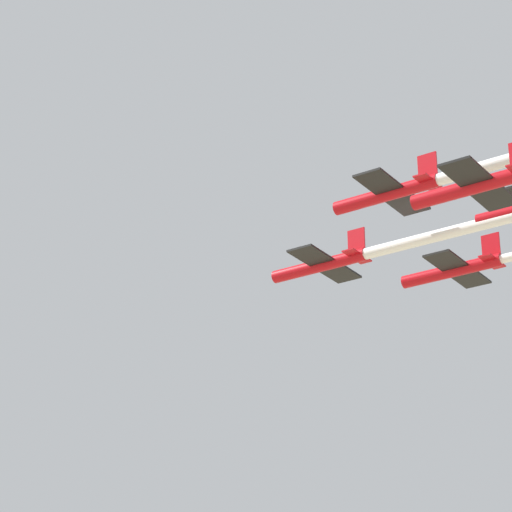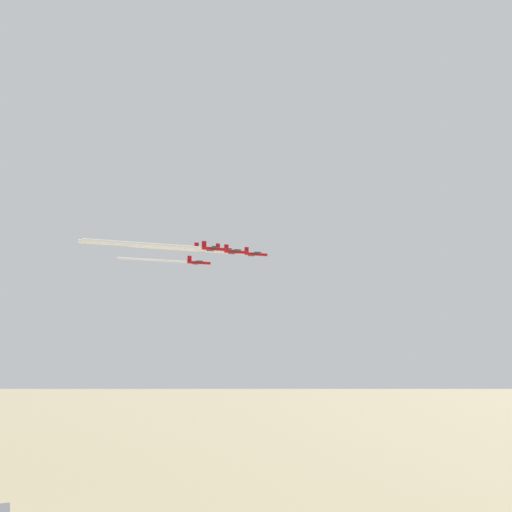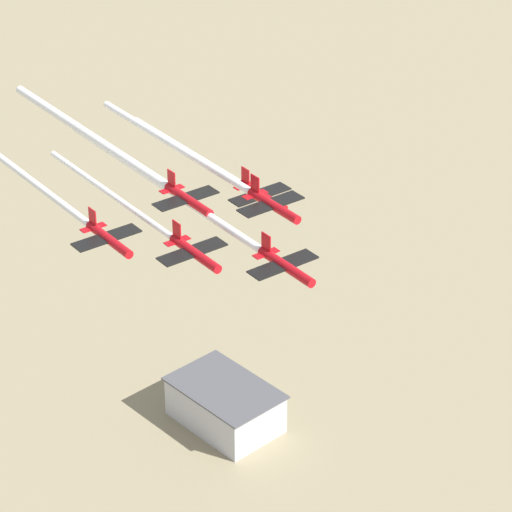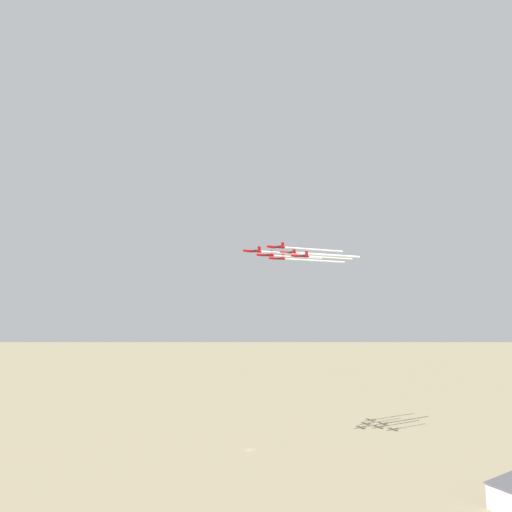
{
  "view_description": "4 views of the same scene",
  "coord_description": "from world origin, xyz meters",
  "px_view_note": "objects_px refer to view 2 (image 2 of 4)",
  "views": [
    {
      "loc": [
        15.51,
        -150.3,
        76.08
      ],
      "look_at": [
        -34.62,
        -56.78,
        121.82
      ],
      "focal_mm": 85.0,
      "sensor_mm": 36.0,
      "label": 1
    },
    {
      "loc": [
        61.56,
        133.17,
        82.17
      ],
      "look_at": [
        -29.02,
        -52.13,
        119.99
      ],
      "focal_mm": 35.0,
      "sensor_mm": 36.0,
      "label": 2
    },
    {
      "loc": [
        -121.88,
        37.52,
        197.25
      ],
      "look_at": [
        -26.98,
        -50.67,
        122.56
      ],
      "focal_mm": 85.0,
      "sensor_mm": 36.0,
      "label": 3
    },
    {
      "loc": [
        -135.76,
        -233.05,
        92.76
      ],
      "look_at": [
        -25.77,
        -51.13,
        118.89
      ],
      "focal_mm": 28.0,
      "sensor_mm": 36.0,
      "label": 4
    }
  ],
  "objects_px": {
    "jet_3": "(198,263)",
    "jet_1": "(226,250)",
    "jet_4": "(205,250)",
    "jet_2": "(235,252)",
    "jet_0": "(255,254)",
    "jet_5": "(214,249)"
  },
  "relations": [
    {
      "from": "jet_3",
      "to": "jet_1",
      "type": "bearing_deg",
      "value": 59.53
    },
    {
      "from": "jet_4",
      "to": "jet_2",
      "type": "bearing_deg",
      "value": 59.53
    },
    {
      "from": "jet_0",
      "to": "jet_2",
      "type": "relative_size",
      "value": 1.0
    },
    {
      "from": "jet_4",
      "to": "jet_5",
      "type": "distance_m",
      "value": 12.84
    },
    {
      "from": "jet_3",
      "to": "jet_5",
      "type": "bearing_deg",
      "value": -0.0
    },
    {
      "from": "jet_1",
      "to": "jet_3",
      "type": "distance_m",
      "value": 13.45
    },
    {
      "from": "jet_5",
      "to": "jet_0",
      "type": "bearing_deg",
      "value": 120.47
    },
    {
      "from": "jet_2",
      "to": "jet_5",
      "type": "relative_size",
      "value": 1.0
    },
    {
      "from": "jet_4",
      "to": "jet_5",
      "type": "relative_size",
      "value": 1.0
    },
    {
      "from": "jet_4",
      "to": "jet_5",
      "type": "bearing_deg",
      "value": -0.0
    },
    {
      "from": "jet_1",
      "to": "jet_5",
      "type": "distance_m",
      "value": 22.18
    },
    {
      "from": "jet_0",
      "to": "jet_1",
      "type": "xyz_separation_m",
      "value": [
        10.07,
        -7.44,
        2.01
      ]
    },
    {
      "from": "jet_0",
      "to": "jet_3",
      "type": "height_order",
      "value": "jet_0"
    },
    {
      "from": "jet_2",
      "to": "jet_1",
      "type": "bearing_deg",
      "value": 180.0
    },
    {
      "from": "jet_0",
      "to": "jet_2",
      "type": "bearing_deg",
      "value": -59.53
    },
    {
      "from": "jet_1",
      "to": "jet_3",
      "type": "height_order",
      "value": "jet_1"
    },
    {
      "from": "jet_1",
      "to": "jet_2",
      "type": "relative_size",
      "value": 1.0
    },
    {
      "from": "jet_0",
      "to": "jet_4",
      "type": "bearing_deg",
      "value": -90.0
    },
    {
      "from": "jet_0",
      "to": "jet_1",
      "type": "relative_size",
      "value": 1.0
    },
    {
      "from": "jet_2",
      "to": "jet_5",
      "type": "distance_m",
      "value": 12.54
    },
    {
      "from": "jet_3",
      "to": "jet_5",
      "type": "relative_size",
      "value": 1.0
    },
    {
      "from": "jet_5",
      "to": "jet_1",
      "type": "bearing_deg",
      "value": 150.46
    }
  ]
}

